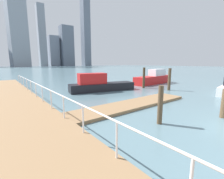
{
  "coord_description": "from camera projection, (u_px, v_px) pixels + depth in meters",
  "views": [
    {
      "loc": [
        -5.59,
        1.77,
        2.98
      ],
      "look_at": [
        0.13,
        9.18,
        1.35
      ],
      "focal_mm": 24.54,
      "sensor_mm": 36.0,
      "label": 1
    }
  ],
  "objects": [
    {
      "name": "skyline_tower_6",
      "position": [
        67.0,
        46.0,
        154.2
      ],
      "size": [
        11.97,
        10.44,
        39.11
      ],
      "primitive_type": "cube",
      "rotation": [
        0.0,
        0.0,
        -0.01
      ],
      "color": "slate",
      "rests_on": "ground_plane"
    },
    {
      "name": "boardwalk_railing",
      "position": [
        56.0,
        97.0,
        7.9
      ],
      "size": [
        0.06,
        29.55,
        1.08
      ],
      "color": "white",
      "rests_on": "boardwalk"
    },
    {
      "name": "dock_piling_0",
      "position": [
        160.0,
        105.0,
        7.45
      ],
      "size": [
        0.25,
        0.25,
        1.92
      ],
      "primitive_type": "cylinder",
      "color": "brown",
      "rests_on": "ground_plane"
    },
    {
      "name": "floating_dock",
      "position": [
        130.0,
        105.0,
        10.64
      ],
      "size": [
        10.35,
        2.0,
        0.18
      ],
      "primitive_type": "cube",
      "color": "#93704C",
      "rests_on": "ground_plane"
    },
    {
      "name": "moored_boat_3",
      "position": [
        100.0,
        84.0,
        16.44
      ],
      "size": [
        7.25,
        3.15,
        1.93
      ],
      "color": "black",
      "rests_on": "ground_plane"
    },
    {
      "name": "dock_piling_1",
      "position": [
        224.0,
        104.0,
        8.33
      ],
      "size": [
        0.29,
        0.29,
        1.59
      ],
      "primitive_type": "cylinder",
      "color": "brown",
      "rests_on": "ground_plane"
    },
    {
      "name": "dock_piling_2",
      "position": [
        144.0,
        78.0,
        18.28
      ],
      "size": [
        0.29,
        0.29,
        2.46
      ],
      "primitive_type": "cylinder",
      "color": "#473826",
      "rests_on": "ground_plane"
    },
    {
      "name": "skyline_tower_5",
      "position": [
        54.0,
        51.0,
        153.37
      ],
      "size": [
        9.72,
        12.2,
        29.29
      ],
      "primitive_type": "cube",
      "rotation": [
        0.0,
        0.0,
        -0.05
      ],
      "color": "gray",
      "rests_on": "ground_plane"
    },
    {
      "name": "skyline_tower_7",
      "position": [
        86.0,
        32.0,
        164.69
      ],
      "size": [
        8.24,
        8.02,
        72.43
      ],
      "primitive_type": "cube",
      "rotation": [
        0.0,
        0.0,
        0.04
      ],
      "color": "slate",
      "rests_on": "ground_plane"
    },
    {
      "name": "ground_plane",
      "position": [
        55.0,
        89.0,
        18.09
      ],
      "size": [
        300.0,
        300.0,
        0.0
      ],
      "primitive_type": "plane",
      "color": "slate"
    },
    {
      "name": "dock_piling_3",
      "position": [
        169.0,
        79.0,
        16.77
      ],
      "size": [
        0.32,
        0.32,
        2.42
      ],
      "primitive_type": "cylinder",
      "color": "brown",
      "rests_on": "ground_plane"
    },
    {
      "name": "skyline_tower_3",
      "position": [
        17.0,
        24.0,
        114.92
      ],
      "size": [
        13.4,
        14.41,
        63.61
      ],
      "primitive_type": "cube",
      "rotation": [
        0.0,
        0.0,
        0.1
      ],
      "color": "#8C939E",
      "rests_on": "ground_plane"
    },
    {
      "name": "moored_boat_2",
      "position": [
        154.0,
        78.0,
        22.45
      ],
      "size": [
        7.33,
        2.15,
        2.09
      ],
      "color": "red",
      "rests_on": "ground_plane"
    },
    {
      "name": "skyline_tower_4",
      "position": [
        42.0,
        36.0,
        140.08
      ],
      "size": [
        6.98,
        10.37,
        54.35
      ],
      "primitive_type": "cube",
      "rotation": [
        0.0,
        0.0,
        -0.06
      ],
      "color": "#8C939E",
      "rests_on": "ground_plane"
    }
  ]
}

